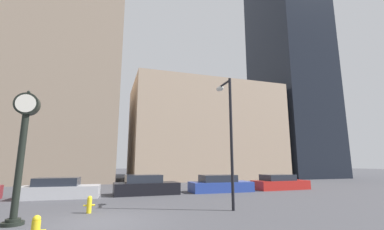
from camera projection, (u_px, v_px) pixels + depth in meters
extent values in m
plane|color=#424247|center=(99.00, 222.00, 9.39)|extent=(200.00, 200.00, 0.00)
cube|color=gray|center=(67.00, 50.00, 33.17)|extent=(13.44, 12.00, 33.15)
cube|color=tan|center=(203.00, 133.00, 36.99)|extent=(20.22, 12.00, 12.97)
cube|color=black|center=(289.00, 72.00, 43.82)|extent=(9.35, 12.00, 35.11)
cylinder|color=black|center=(13.00, 224.00, 8.93)|extent=(0.72, 0.72, 0.12)
cylinder|color=black|center=(13.00, 220.00, 8.96)|extent=(0.48, 0.48, 0.10)
cylinder|color=black|center=(20.00, 165.00, 9.31)|extent=(0.24, 0.24, 3.69)
cylinder|color=black|center=(27.00, 104.00, 9.73)|extent=(0.84, 0.38, 0.84)
cylinder|color=white|center=(26.00, 103.00, 9.54)|extent=(0.69, 0.02, 0.69)
cylinder|color=white|center=(29.00, 105.00, 9.91)|extent=(0.69, 0.02, 0.69)
sphere|color=black|center=(29.00, 92.00, 9.81)|extent=(0.12, 0.12, 0.12)
cube|color=#BCBCC1|center=(60.00, 192.00, 15.92)|extent=(4.68, 2.00, 0.75)
cube|color=#232833|center=(57.00, 182.00, 15.98)|extent=(2.61, 1.68, 0.50)
cube|color=black|center=(146.00, 188.00, 17.83)|extent=(4.45, 2.03, 0.81)
cube|color=#232833|center=(143.00, 179.00, 17.89)|extent=(2.46, 1.75, 0.54)
cube|color=#28429E|center=(221.00, 187.00, 19.54)|extent=(4.74, 2.01, 0.74)
cube|color=#232833|center=(218.00, 178.00, 19.59)|extent=(2.62, 1.75, 0.52)
cube|color=red|center=(280.00, 185.00, 21.34)|extent=(4.70, 2.04, 0.73)
cube|color=#232833|center=(278.00, 177.00, 21.38)|extent=(2.60, 1.74, 0.48)
cylinder|color=yellow|center=(89.00, 206.00, 11.15)|extent=(0.20, 0.20, 0.59)
sphere|color=yellow|center=(90.00, 198.00, 11.21)|extent=(0.19, 0.19, 0.19)
cylinder|color=yellow|center=(85.00, 206.00, 11.10)|extent=(0.13, 0.07, 0.07)
cylinder|color=yellow|center=(93.00, 205.00, 11.20)|extent=(0.13, 0.07, 0.07)
sphere|color=yellow|center=(37.00, 219.00, 6.90)|extent=(0.21, 0.21, 0.21)
cylinder|color=black|center=(231.00, 141.00, 12.29)|extent=(0.14, 0.14, 6.32)
cylinder|color=black|center=(225.00, 84.00, 13.42)|extent=(0.11, 1.20, 0.11)
ellipsoid|color=silver|center=(220.00, 89.00, 13.96)|extent=(0.36, 0.60, 0.24)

